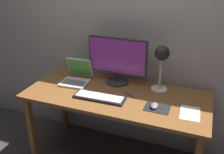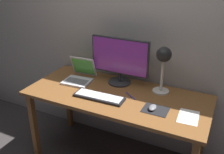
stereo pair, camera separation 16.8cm
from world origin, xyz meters
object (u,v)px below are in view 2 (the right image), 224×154
(keyboard_main, at_px, (99,97))
(monitor, at_px, (120,59))
(desk_lamp, at_px, (163,60))
(mouse, at_px, (153,108))
(laptop, at_px, (80,74))
(pen, at_px, (130,96))

(keyboard_main, bearing_deg, monitor, 84.66)
(monitor, relative_size, desk_lamp, 1.33)
(monitor, height_order, desk_lamp, monitor)
(keyboard_main, distance_m, mouse, 0.47)
(desk_lamp, relative_size, mouse, 4.36)
(keyboard_main, height_order, desk_lamp, desk_lamp)
(keyboard_main, xyz_separation_m, desk_lamp, (0.44, 0.34, 0.29))
(monitor, bearing_deg, desk_lamp, -1.32)
(monitor, relative_size, keyboard_main, 1.26)
(mouse, bearing_deg, desk_lamp, 94.79)
(desk_lamp, distance_m, mouse, 0.43)
(laptop, xyz_separation_m, mouse, (0.80, -0.22, -0.04))
(laptop, relative_size, mouse, 3.04)
(laptop, xyz_separation_m, pen, (0.56, -0.09, -0.06))
(laptop, bearing_deg, mouse, -15.20)
(pen, bearing_deg, monitor, 133.81)
(desk_lamp, height_order, pen, desk_lamp)
(laptop, height_order, pen, laptop)
(monitor, distance_m, desk_lamp, 0.41)
(monitor, xyz_separation_m, mouse, (0.43, -0.33, -0.22))
(keyboard_main, distance_m, desk_lamp, 0.63)
(mouse, height_order, pen, mouse)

